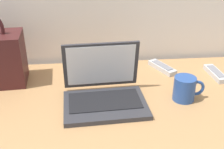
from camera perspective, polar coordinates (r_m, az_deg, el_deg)
name	(u,v)px	position (r m, az deg, el deg)	size (l,w,h in m)	color
desk	(119,105)	(1.13, 1.45, -6.02)	(1.60, 0.76, 0.03)	#A87A4C
laptop	(104,91)	(1.11, -1.65, -3.21)	(0.32, 0.27, 0.22)	#2D2D33
coffee_mug	(185,88)	(1.15, 14.28, -2.67)	(0.12, 0.08, 0.10)	#26478C
remote_control_near	(162,67)	(1.39, 9.91, 1.42)	(0.11, 0.16, 0.02)	#B7B7B7
remote_control_far	(216,73)	(1.39, 19.82, 0.21)	(0.06, 0.16, 0.02)	#B7B7B7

